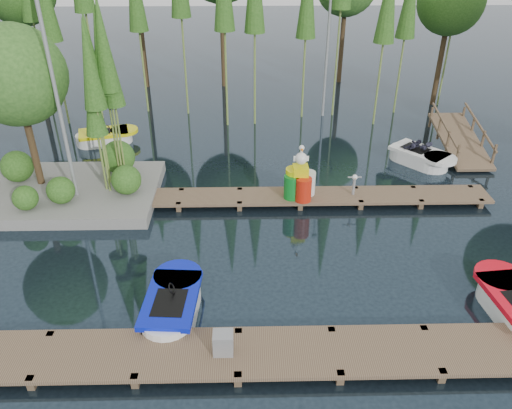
{
  "coord_description": "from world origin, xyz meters",
  "views": [
    {
      "loc": [
        0.22,
        -12.3,
        8.57
      ],
      "look_at": [
        0.5,
        0.5,
        1.1
      ],
      "focal_mm": 35.0,
      "sensor_mm": 36.0,
      "label": 1
    }
  ],
  "objects_px": {
    "boat_blue": "(173,305)",
    "drum_cluster": "(301,182)",
    "yellow_barrel": "(295,182)",
    "utility_cabinet": "(223,343)",
    "island": "(43,107)",
    "boat_yellow_far": "(105,137)"
  },
  "relations": [
    {
      "from": "boat_yellow_far",
      "to": "yellow_barrel",
      "type": "distance_m",
      "value": 9.36
    },
    {
      "from": "boat_blue",
      "to": "drum_cluster",
      "type": "bearing_deg",
      "value": 59.07
    },
    {
      "from": "island",
      "to": "yellow_barrel",
      "type": "xyz_separation_m",
      "value": [
        8.15,
        -0.79,
        -2.39
      ]
    },
    {
      "from": "boat_yellow_far",
      "to": "utility_cabinet",
      "type": "height_order",
      "value": "boat_yellow_far"
    },
    {
      "from": "island",
      "to": "boat_blue",
      "type": "bearing_deg",
      "value": -53.11
    },
    {
      "from": "utility_cabinet",
      "to": "drum_cluster",
      "type": "height_order",
      "value": "drum_cluster"
    },
    {
      "from": "island",
      "to": "yellow_barrel",
      "type": "height_order",
      "value": "island"
    },
    {
      "from": "boat_blue",
      "to": "utility_cabinet",
      "type": "distance_m",
      "value": 2.06
    },
    {
      "from": "utility_cabinet",
      "to": "drum_cluster",
      "type": "xyz_separation_m",
      "value": [
        2.35,
        6.85,
        0.28
      ]
    },
    {
      "from": "boat_blue",
      "to": "utility_cabinet",
      "type": "xyz_separation_m",
      "value": [
        1.31,
        -1.57,
        0.3
      ]
    },
    {
      "from": "utility_cabinet",
      "to": "boat_blue",
      "type": "bearing_deg",
      "value": 129.89
    },
    {
      "from": "boat_yellow_far",
      "to": "drum_cluster",
      "type": "bearing_deg",
      "value": -29.73
    },
    {
      "from": "utility_cabinet",
      "to": "yellow_barrel",
      "type": "relative_size",
      "value": 0.54
    },
    {
      "from": "island",
      "to": "boat_blue",
      "type": "height_order",
      "value": "island"
    },
    {
      "from": "boat_blue",
      "to": "boat_yellow_far",
      "type": "xyz_separation_m",
      "value": [
        -4.21,
        10.75,
        0.01
      ]
    },
    {
      "from": "boat_blue",
      "to": "yellow_barrel",
      "type": "relative_size",
      "value": 2.89
    },
    {
      "from": "yellow_barrel",
      "to": "drum_cluster",
      "type": "height_order",
      "value": "drum_cluster"
    },
    {
      "from": "boat_blue",
      "to": "utility_cabinet",
      "type": "bearing_deg",
      "value": -46.32
    },
    {
      "from": "boat_blue",
      "to": "drum_cluster",
      "type": "height_order",
      "value": "drum_cluster"
    },
    {
      "from": "island",
      "to": "yellow_barrel",
      "type": "distance_m",
      "value": 8.53
    },
    {
      "from": "boat_yellow_far",
      "to": "utility_cabinet",
      "type": "distance_m",
      "value": 13.49
    },
    {
      "from": "island",
      "to": "boat_yellow_far",
      "type": "height_order",
      "value": "island"
    }
  ]
}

